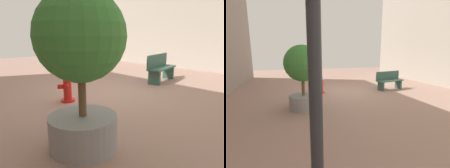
% 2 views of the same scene
% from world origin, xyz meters
% --- Properties ---
extents(ground_plane, '(23.40, 23.40, 0.00)m').
position_xyz_m(ground_plane, '(0.00, 0.00, 0.00)').
color(ground_plane, '#9E7A6B').
extents(fire_hydrant, '(0.38, 0.39, 0.87)m').
position_xyz_m(fire_hydrant, '(1.34, -0.01, 0.44)').
color(fire_hydrant, red).
rests_on(fire_hydrant, ground_plane).
extents(bench_near, '(1.61, 0.74, 0.95)m').
position_xyz_m(bench_near, '(-2.27, 0.20, 0.49)').
color(bench_near, '#33594C').
rests_on(bench_near, ground_plane).
extents(planter_tree, '(1.22, 1.22, 2.19)m').
position_xyz_m(planter_tree, '(2.31, 2.03, 1.30)').
color(planter_tree, gray).
rests_on(planter_tree, ground_plane).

